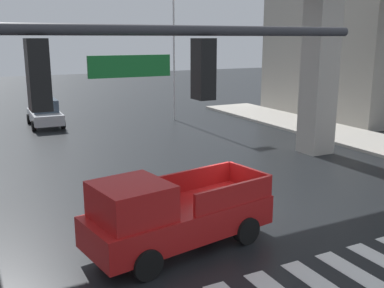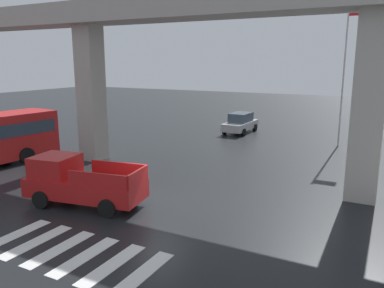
% 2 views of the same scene
% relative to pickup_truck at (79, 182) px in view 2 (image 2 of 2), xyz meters
% --- Properties ---
extents(ground_plane, '(120.00, 120.00, 0.00)m').
position_rel_pickup_truck_xyz_m(ground_plane, '(2.89, 1.44, -0.99)').
color(ground_plane, black).
extents(crosswalk_stripes, '(6.05, 2.80, 0.01)m').
position_rel_pickup_truck_xyz_m(crosswalk_stripes, '(2.89, -3.42, -0.98)').
color(crosswalk_stripes, silver).
rests_on(crosswalk_stripes, ground).
extents(elevated_overpass, '(56.16, 2.56, 9.40)m').
position_rel_pickup_truck_xyz_m(elevated_overpass, '(2.89, 6.39, 7.16)').
color(elevated_overpass, '#ADA89E').
rests_on(elevated_overpass, ground).
extents(pickup_truck, '(5.35, 2.73, 2.08)m').
position_rel_pickup_truck_xyz_m(pickup_truck, '(0.00, 0.00, 0.00)').
color(pickup_truck, red).
rests_on(pickup_truck, ground).
extents(sedan_silver, '(2.06, 4.35, 1.72)m').
position_rel_pickup_truck_xyz_m(sedan_silver, '(-0.06, 19.42, -0.14)').
color(sedan_silver, '#A8AAAF').
rests_on(sedan_silver, ground).
extents(flagpole, '(1.16, 0.12, 9.95)m').
position_rel_pickup_truck_xyz_m(flagpole, '(8.32, 17.63, 4.78)').
color(flagpole, silver).
rests_on(flagpole, ground).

